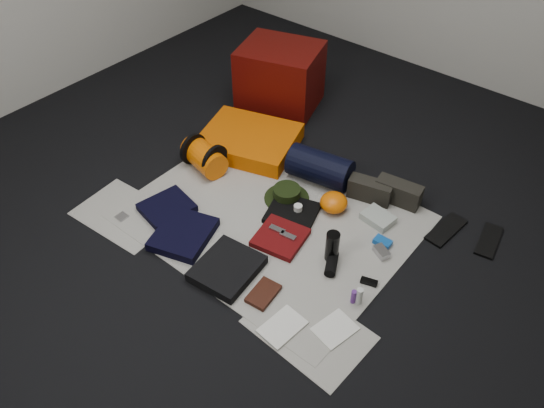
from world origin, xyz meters
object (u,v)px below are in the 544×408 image
Objects in this scene: red_cabinet at (280,77)px; water_bottle at (332,246)px; navy_duffel at (320,167)px; stuff_sack at (204,157)px; paperback_book at (263,294)px; compact_camera at (381,252)px; sleeping_pad at (249,140)px.

water_bottle is (1.22, -1.06, -0.14)m from red_cabinet.
red_cabinet reaches higher than navy_duffel.
paperback_book is (0.98, -0.56, -0.08)m from stuff_sack.
navy_duffel is at bearing -53.05° from red_cabinet.
compact_camera is 0.53× the size of paperback_book.
sleeping_pad is 3.45× the size of paperback_book.
navy_duffel is at bearing 1.83° from sleeping_pad.
stuff_sack reaches higher than sleeping_pad.
water_bottle is 1.94× the size of compact_camera.
water_bottle reaches higher than paperback_book.
stuff_sack is 1.13m from paperback_book.
stuff_sack is 3.14× the size of compact_camera.
stuff_sack is at bearing 173.60° from water_bottle.
compact_camera reaches higher than paperback_book.
water_bottle reaches higher than sleeping_pad.
compact_camera is at bearing -48.49° from red_cabinet.
red_cabinet is at bearing 108.39° from sleeping_pad.
paperback_book is at bearing -71.17° from red_cabinet.
paperback_book is (1.09, -1.49, -0.22)m from red_cabinet.
stuff_sack reaches higher than compact_camera.
navy_duffel is (0.58, 0.02, 0.05)m from sleeping_pad.
sleeping_pad reaches higher than paperback_book.
water_bottle reaches higher than compact_camera.
red_cabinet is 1.67m from compact_camera.
paperback_book is at bearing -91.27° from compact_camera.
paperback_book is at bearing -29.76° from stuff_sack.
sleeping_pad is 1.29m from paperback_book.
water_bottle is at bearing 67.74° from paperback_book.
sleeping_pad is at bearing 171.99° from navy_duffel.
compact_camera is at bearing 44.64° from water_bottle.
water_bottle is 1.04× the size of paperback_book.
stuff_sack is at bearing 143.97° from paperback_book.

